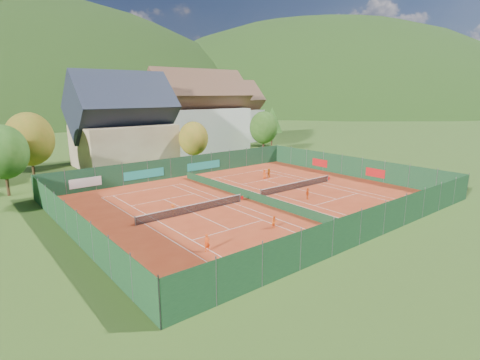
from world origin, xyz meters
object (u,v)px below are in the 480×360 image
(player_left_mid, at_px, (274,222))
(chalet, at_px, (123,127))
(hotel_block_a, at_px, (198,116))
(player_left_near, at_px, (207,243))
(player_left_far, at_px, (173,209))
(hotel_block_b, at_px, (228,116))
(player_right_far_a, at_px, (264,174))
(player_right_near, at_px, (308,194))
(ball_hopper, at_px, (406,197))
(player_right_far_b, at_px, (269,173))

(player_left_mid, bearing_deg, chalet, 98.41)
(hotel_block_a, height_order, player_left_near, hotel_block_a)
(player_left_mid, distance_m, player_left_far, 10.85)
(player_left_near, bearing_deg, hotel_block_b, 52.18)
(player_left_mid, bearing_deg, player_left_far, 130.76)
(chalet, xyz_separation_m, hotel_block_b, (33.00, 14.00, -0.01))
(hotel_block_a, distance_m, player_right_far_a, 30.51)
(player_left_mid, bearing_deg, player_right_far_a, 60.66)
(player_left_near, height_order, player_right_near, player_left_near)
(ball_hopper, bearing_deg, hotel_block_a, 86.98)
(chalet, xyz_separation_m, player_left_mid, (-1.60, -38.76, -6.02))
(player_left_near, distance_m, player_right_far_b, 27.57)
(hotel_block_b, distance_m, player_left_near, 68.23)
(player_right_far_a, bearing_deg, hotel_block_b, -112.55)
(hotel_block_b, distance_m, player_right_far_a, 42.96)
(player_left_mid, xyz_separation_m, player_right_far_a, (13.37, 15.88, 0.07))
(chalet, distance_m, player_left_near, 40.68)
(hotel_block_b, relative_size, player_right_near, 12.31)
(player_left_mid, xyz_separation_m, player_left_far, (-5.42, 9.40, -0.00))
(ball_hopper, bearing_deg, player_left_near, 173.63)
(hotel_block_b, height_order, player_right_far_a, hotel_block_b)
(chalet, height_order, hotel_block_a, hotel_block_a)
(player_left_mid, distance_m, player_right_far_a, 20.76)
(hotel_block_a, xyz_separation_m, player_right_near, (-10.71, -40.19, -6.68))
(hotel_block_a, xyz_separation_m, ball_hopper, (-2.53, -48.03, -6.83))
(hotel_block_b, distance_m, player_right_near, 54.47)
(player_right_near, bearing_deg, hotel_block_a, 56.80)
(hotel_block_b, xyz_separation_m, player_right_near, (-24.71, -48.19, -5.92))
(hotel_block_a, relative_size, player_left_near, 14.76)
(chalet, bearing_deg, hotel_block_a, 17.53)
(hotel_block_b, bearing_deg, player_left_mid, -123.26)
(chalet, xyz_separation_m, player_right_far_a, (11.78, -22.88, -5.95))
(hotel_block_a, xyz_separation_m, player_left_far, (-26.02, -35.36, -6.78))
(player_left_far, relative_size, player_right_far_a, 0.89)
(ball_hopper, height_order, player_right_far_a, player_right_far_a)
(hotel_block_b, bearing_deg, ball_hopper, -106.44)
(hotel_block_a, height_order, player_right_near, hotel_block_a)
(hotel_block_a, height_order, hotel_block_b, hotel_block_a)
(hotel_block_a, distance_m, player_left_near, 53.74)
(player_right_near, bearing_deg, ball_hopper, -62.08)
(hotel_block_a, relative_size, player_right_far_a, 15.92)
(chalet, bearing_deg, ball_hopper, -68.60)
(ball_hopper, xyz_separation_m, player_right_near, (-8.18, 7.84, 0.15))
(chalet, bearing_deg, player_right_far_a, -62.76)
(player_left_near, relative_size, player_left_mid, 1.20)
(player_right_far_b, bearing_deg, hotel_block_a, -129.96)
(player_left_near, distance_m, player_left_far, 10.07)
(chalet, xyz_separation_m, player_right_far_b, (12.78, -22.74, -5.93))
(player_right_far_a, bearing_deg, player_left_near, 44.92)
(player_right_near, xyz_separation_m, player_right_far_a, (3.49, 11.31, -0.02))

